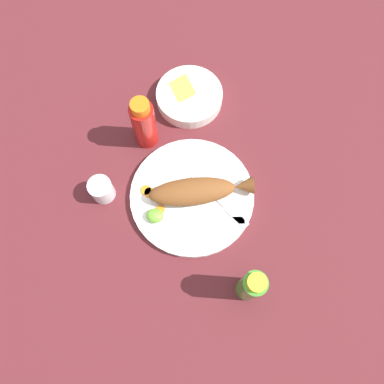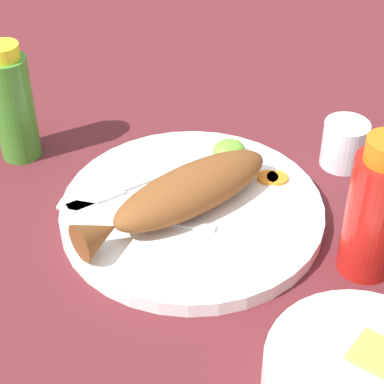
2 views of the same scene
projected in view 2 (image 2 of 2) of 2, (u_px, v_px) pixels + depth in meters
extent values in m
plane|color=#561E23|center=(192.00, 217.00, 0.81)|extent=(4.00, 4.00, 0.00)
cylinder|color=white|center=(192.00, 211.00, 0.81)|extent=(0.31, 0.31, 0.02)
ellipsoid|color=brown|center=(192.00, 189.00, 0.79)|extent=(0.22, 0.12, 0.05)
cone|color=brown|center=(98.00, 235.00, 0.73)|extent=(0.06, 0.05, 0.04)
cube|color=silver|center=(166.00, 221.00, 0.78)|extent=(0.10, 0.07, 0.00)
cube|color=silver|center=(88.00, 208.00, 0.79)|extent=(0.07, 0.05, 0.00)
cube|color=silver|center=(164.00, 173.00, 0.85)|extent=(0.11, 0.03, 0.00)
cube|color=silver|center=(96.00, 199.00, 0.81)|extent=(0.07, 0.03, 0.00)
cylinder|color=orange|center=(277.00, 178.00, 0.84)|extent=(0.03, 0.03, 0.00)
cylinder|color=orange|center=(268.00, 178.00, 0.84)|extent=(0.03, 0.03, 0.00)
cylinder|color=orange|center=(229.00, 167.00, 0.86)|extent=(0.02, 0.02, 0.00)
ellipsoid|color=#6BB233|center=(229.00, 150.00, 0.87)|extent=(0.04, 0.04, 0.02)
cylinder|color=#B21914|center=(374.00, 216.00, 0.71)|extent=(0.06, 0.06, 0.14)
cylinder|color=#3D8428|center=(14.00, 108.00, 0.87)|extent=(0.05, 0.05, 0.14)
cylinder|color=yellow|center=(3.00, 52.00, 0.82)|extent=(0.04, 0.04, 0.02)
cylinder|color=silver|center=(344.00, 144.00, 0.88)|extent=(0.06, 0.06, 0.06)
cylinder|color=white|center=(343.00, 155.00, 0.89)|extent=(0.05, 0.05, 0.03)
cylinder|color=white|center=(362.00, 377.00, 0.62)|extent=(0.18, 0.18, 0.04)
cylinder|color=olive|center=(364.00, 369.00, 0.61)|extent=(0.15, 0.15, 0.01)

